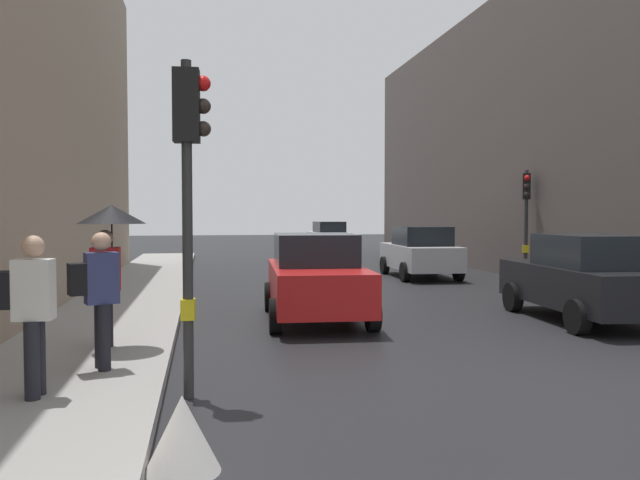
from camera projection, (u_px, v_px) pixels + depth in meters
ground_plane at (607, 383)px, 7.86m from camera, size 120.00×120.00×0.00m
sidewalk_kerb at (115, 317)px, 12.49m from camera, size 2.59×40.00×0.16m
traffic_light_mid_street at (526, 205)px, 19.92m from camera, size 0.34×0.45×3.60m
traffic_light_near_left at (189, 167)px, 7.12m from camera, size 0.44×0.26×3.93m
car_dark_suv at (586, 278)px, 12.43m from camera, size 2.24×4.31×1.76m
car_silver_hatchback at (420, 252)px, 21.20m from camera, size 2.17×4.28×1.76m
car_red_sedan at (316, 277)px, 12.66m from camera, size 2.24×4.31×1.76m
car_white_compact at (328, 236)px, 37.25m from camera, size 2.17×4.28×1.76m
pedestrian_with_umbrella at (110, 236)px, 9.17m from camera, size 1.00×1.00×2.14m
pedestrian_with_grey_backpack at (98, 292)px, 7.91m from camera, size 0.66×0.46×1.77m
pedestrian_with_black_backpack at (30, 306)px, 6.69m from camera, size 0.61×0.36×1.77m
warning_sign_triangle at (182, 434)px, 5.14m from camera, size 0.64×0.64×0.65m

